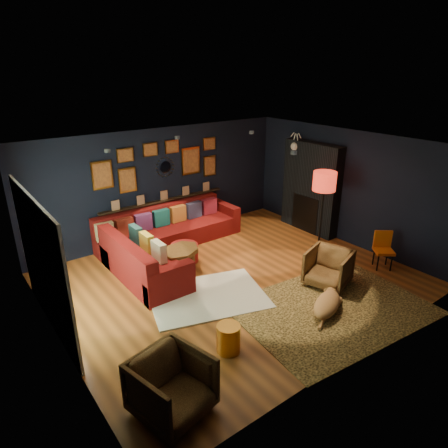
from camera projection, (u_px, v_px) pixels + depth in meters
floor at (234, 280)px, 7.78m from camera, size 6.50×6.50×0.00m
room_walls at (235, 203)px, 7.19m from camera, size 6.50×6.50×6.50m
sectional at (160, 242)px, 8.66m from camera, size 3.41×2.69×0.86m
ledge at (164, 200)px, 9.43m from camera, size 3.20×0.12×0.04m
gallery_wall at (161, 163)px, 9.12m from camera, size 3.15×0.04×1.02m
sunburst_mirror at (165, 167)px, 9.22m from camera, size 0.47×0.16×0.47m
fireplace at (310, 191)px, 9.79m from camera, size 0.31×1.60×2.20m
deer_head at (300, 146)px, 9.81m from camera, size 0.50×0.28×0.45m
sliding_door at (43, 264)px, 6.02m from camera, size 0.06×2.80×2.20m
ceiling_spots at (209, 142)px, 7.42m from camera, size 3.30×2.50×0.06m
shag_rug at (207, 296)px, 7.20m from camera, size 2.38×2.02×0.03m
leopard_rug at (332, 309)px, 6.85m from camera, size 3.41×2.59×0.02m
coffee_table at (181, 253)px, 8.02m from camera, size 1.07×0.96×0.44m
pouf at (184, 253)px, 8.41m from camera, size 0.58×0.58×0.38m
armchair_left at (172, 384)px, 4.68m from camera, size 0.98×0.94×0.85m
armchair_right at (328, 266)px, 7.48m from camera, size 0.91×0.94×0.78m
gold_stool at (228, 338)px, 5.78m from camera, size 0.35×0.35×0.44m
orange_chair at (383, 247)px, 8.14m from camera, size 0.51×0.51×0.77m
floor_lamp at (324, 184)px, 8.52m from camera, size 0.50×0.50×1.80m
dog at (327, 302)px, 6.69m from camera, size 1.34×1.04×0.38m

